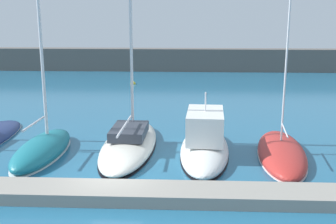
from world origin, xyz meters
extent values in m
plane|color=#236084|center=(0.00, 0.00, 0.00)|extent=(120.00, 120.00, 0.00)
cube|color=gray|center=(0.00, -1.33, 0.26)|extent=(32.75, 1.80, 0.52)
cube|color=#5B5651|center=(0.00, 37.94, 1.46)|extent=(108.00, 2.18, 2.92)
ellipsoid|color=#19707F|center=(-4.56, 3.98, 0.30)|extent=(2.40, 6.88, 1.28)
ellipsoid|color=silver|center=(-4.56, 3.98, 0.02)|extent=(2.42, 6.95, 0.12)
cylinder|color=silver|center=(-4.54, 4.85, 6.07)|extent=(0.17, 0.17, 10.25)
cylinder|color=silver|center=(-4.59, 3.10, 1.99)|extent=(0.19, 2.85, 0.12)
ellipsoid|color=silver|center=(0.04, 5.20, 0.24)|extent=(3.13, 9.61, 1.05)
ellipsoid|color=black|center=(0.04, 5.20, 0.02)|extent=(3.16, 9.70, 0.12)
cylinder|color=silver|center=(0.00, 3.87, 1.73)|extent=(0.23, 4.19, 0.12)
cube|color=#333842|center=(0.04, 5.21, 1.04)|extent=(1.96, 3.04, 0.53)
ellipsoid|color=white|center=(4.28, 4.57, 0.24)|extent=(3.05, 8.38, 1.20)
ellipsoid|color=black|center=(4.28, 4.57, 0.02)|extent=(3.08, 8.46, 0.12)
cube|color=silver|center=(4.28, 4.52, 1.63)|extent=(2.11, 3.50, 1.57)
cube|color=black|center=(4.35, 5.81, 1.86)|extent=(1.77, 0.95, 0.88)
cylinder|color=silver|center=(4.28, 4.52, 2.94)|extent=(0.08, 0.08, 1.05)
ellipsoid|color=#B72D28|center=(8.41, 4.31, 0.19)|extent=(3.31, 8.02, 1.13)
ellipsoid|color=silver|center=(8.41, 4.31, 0.02)|extent=(3.35, 8.10, 0.12)
cylinder|color=silver|center=(8.46, 4.82, 6.26)|extent=(0.11, 0.11, 11.01)
cylinder|color=silver|center=(8.33, 3.59, 1.70)|extent=(0.37, 2.70, 0.07)
sphere|color=yellow|center=(-2.60, 27.13, 0.00)|extent=(0.59, 0.59, 0.59)
camera|label=1|loc=(3.31, -17.33, 7.59)|focal=44.73mm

